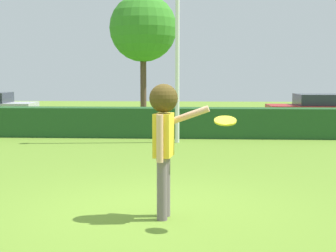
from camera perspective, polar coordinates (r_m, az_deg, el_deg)
The scene contains 7 objects.
ground_plane at distance 7.32m, azimuth -1.81°, elevation -9.48°, with size 60.00×60.00×0.00m, color olive.
person at distance 6.71m, azimuth -0.43°, elevation -0.50°, with size 0.81×0.56×1.81m.
frisbee at distance 6.21m, azimuth 6.48°, elevation 0.59°, with size 0.27×0.27×0.11m.
lamppost at distance 14.51m, azimuth 1.07°, elevation 13.54°, with size 0.24×0.24×7.13m.
hedge_row at distance 15.72m, azimuth 1.01°, elevation 0.41°, with size 25.32×0.90×0.91m, color #214E23.
parked_car_red at distance 19.05m, azimuth 17.52°, elevation 1.77°, with size 4.23×1.86×1.25m.
maple_tree at distance 22.84m, azimuth -2.83°, elevation 10.93°, with size 2.99×2.99×5.50m.
Camera 1 is at (0.64, -7.04, 1.92)m, focal length 54.05 mm.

